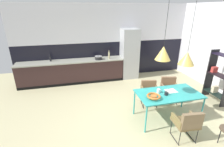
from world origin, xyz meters
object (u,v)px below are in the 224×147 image
(mug_glass_clear, at_px, (166,93))
(refrigerator_column, at_px, (129,54))
(pendant_lamp_over_table_far, at_px, (187,58))
(pendant_lamp_over_table_near, at_px, (163,53))
(fruit_bowl, at_px, (154,96))
(bottle_oil_tall, at_px, (109,55))
(open_shelf_unit, at_px, (220,76))
(armchair_facing_counter, at_px, (169,86))
(armchair_corner_seat, at_px, (188,122))
(bottle_spice_small, at_px, (50,58))
(mug_dark_espresso, at_px, (159,91))
(armchair_near_window, at_px, (149,90))
(open_book, at_px, (171,91))
(cooking_pot, at_px, (98,58))
(dining_table, at_px, (168,95))

(mug_glass_clear, bearing_deg, refrigerator_column, 88.27)
(pendant_lamp_over_table_far, bearing_deg, pendant_lamp_over_table_near, -179.28)
(fruit_bowl, xyz_separation_m, mug_glass_clear, (0.39, 0.08, -0.01))
(refrigerator_column, xyz_separation_m, bottle_oil_tall, (-0.87, -0.04, 0.02))
(refrigerator_column, height_order, open_shelf_unit, refrigerator_column)
(armchair_facing_counter, bearing_deg, mug_glass_clear, 66.68)
(armchair_corner_seat, distance_m, bottle_spice_small, 5.06)
(mug_dark_espresso, xyz_separation_m, pendant_lamp_over_table_near, (-0.08, -0.13, 1.03))
(pendant_lamp_over_table_far, bearing_deg, fruit_bowl, -172.75)
(refrigerator_column, relative_size, armchair_corner_seat, 2.54)
(mug_dark_espresso, height_order, bottle_oil_tall, bottle_oil_tall)
(bottle_oil_tall, distance_m, pendant_lamp_over_table_near, 3.16)
(armchair_corner_seat, xyz_separation_m, armchair_facing_counter, (0.57, 1.66, -0.02))
(refrigerator_column, bearing_deg, armchair_near_window, -92.87)
(armchair_corner_seat, height_order, bottle_spice_small, bottle_spice_small)
(open_book, xyz_separation_m, cooking_pot, (-1.45, 2.83, 0.20))
(pendant_lamp_over_table_far, bearing_deg, dining_table, 172.75)
(mug_glass_clear, height_order, open_shelf_unit, open_shelf_unit)
(mug_glass_clear, height_order, bottle_oil_tall, bottle_oil_tall)
(fruit_bowl, bearing_deg, armchair_corner_seat, -54.85)
(refrigerator_column, bearing_deg, mug_glass_clear, -91.73)
(bottle_spice_small, height_order, pendant_lamp_over_table_near, pendant_lamp_over_table_near)
(bottle_spice_small, bearing_deg, pendant_lamp_over_table_far, -42.38)
(refrigerator_column, height_order, armchair_near_window, refrigerator_column)
(mug_dark_espresso, relative_size, pendant_lamp_over_table_far, 0.09)
(refrigerator_column, height_order, armchair_corner_seat, refrigerator_column)
(refrigerator_column, height_order, pendant_lamp_over_table_far, pendant_lamp_over_table_far)
(open_book, bearing_deg, armchair_facing_counter, 59.37)
(refrigerator_column, xyz_separation_m, mug_glass_clear, (-0.09, -3.07, -0.21))
(bottle_spice_small, relative_size, open_shelf_unit, 0.17)
(armchair_near_window, xyz_separation_m, armchair_corner_seat, (0.12, -1.63, 0.03))
(refrigerator_column, distance_m, mug_dark_espresso, 2.93)
(cooking_pot, bearing_deg, pendant_lamp_over_table_near, -71.24)
(open_book, bearing_deg, dining_table, -144.26)
(fruit_bowl, height_order, open_book, fruit_bowl)
(cooking_pot, distance_m, pendant_lamp_over_table_near, 3.26)
(refrigerator_column, height_order, armchair_facing_counter, refrigerator_column)
(dining_table, xyz_separation_m, fruit_bowl, (-0.50, -0.15, 0.10))
(mug_dark_espresso, relative_size, bottle_spice_small, 0.47)
(refrigerator_column, height_order, mug_dark_espresso, refrigerator_column)
(dining_table, height_order, bottle_spice_small, bottle_spice_small)
(armchair_near_window, relative_size, cooking_pot, 2.59)
(dining_table, distance_m, armchair_corner_seat, 0.86)
(armchair_near_window, relative_size, open_shelf_unit, 0.43)
(armchair_facing_counter, bearing_deg, bottle_oil_tall, -41.95)
(armchair_facing_counter, bearing_deg, dining_table, 69.59)
(dining_table, bearing_deg, refrigerator_column, 90.40)
(fruit_bowl, bearing_deg, bottle_spice_small, 128.98)
(mug_glass_clear, height_order, pendant_lamp_over_table_near, pendant_lamp_over_table_near)
(cooking_pot, bearing_deg, bottle_oil_tall, 4.59)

